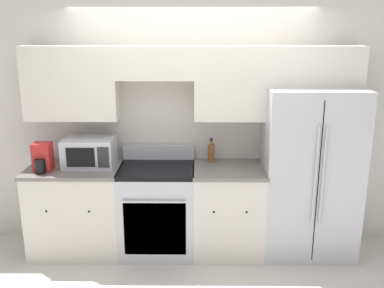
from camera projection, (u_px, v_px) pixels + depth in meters
The scene contains 9 objects.
ground_plane at pixel (192, 265), 4.29m from camera, with size 12.00×12.00×0.00m, color beige.
wall_back at pixel (194, 109), 4.46m from camera, with size 8.00×0.39×2.60m.
lower_cabinets_left at pixel (77, 209), 4.48m from camera, with size 0.95×0.64×0.93m.
lower_cabinets_right at pixel (228, 210), 4.46m from camera, with size 0.73×0.64×0.93m.
oven_range at pixel (157, 209), 4.47m from camera, with size 0.77×0.65×1.09m.
refrigerator at pixel (309, 172), 4.38m from camera, with size 0.94×0.72×1.74m.
microwave at pixel (90, 152), 4.36m from camera, with size 0.51×0.37×0.30m.
bottle at pixel (211, 153), 4.51m from camera, with size 0.07×0.07×0.25m.
electric_kettle at pixel (42, 158), 4.20m from camera, with size 0.17×0.22×0.29m.
Camera 1 is at (0.04, -3.81, 2.32)m, focal length 40.00 mm.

